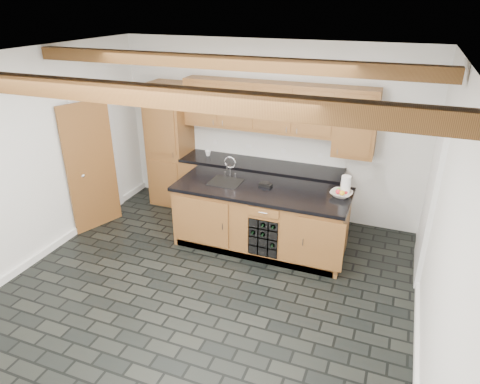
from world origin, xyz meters
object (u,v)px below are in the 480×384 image
(island, at_px, (261,218))
(kitchen_scale, at_px, (266,184))
(paper_towel, at_px, (346,186))
(fruit_bowl, at_px, (341,194))

(island, distance_m, kitchen_scale, 0.50)
(island, distance_m, paper_towel, 1.28)
(island, bearing_deg, kitchen_scale, 73.59)
(island, xyz_separation_m, paper_towel, (1.11, 0.17, 0.61))
(island, distance_m, fruit_bowl, 1.19)
(paper_towel, bearing_deg, kitchen_scale, -175.94)
(island, bearing_deg, paper_towel, 8.46)
(island, height_order, kitchen_scale, kitchen_scale)
(island, height_order, fruit_bowl, fruit_bowl)
(island, xyz_separation_m, fruit_bowl, (1.07, 0.13, 0.50))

